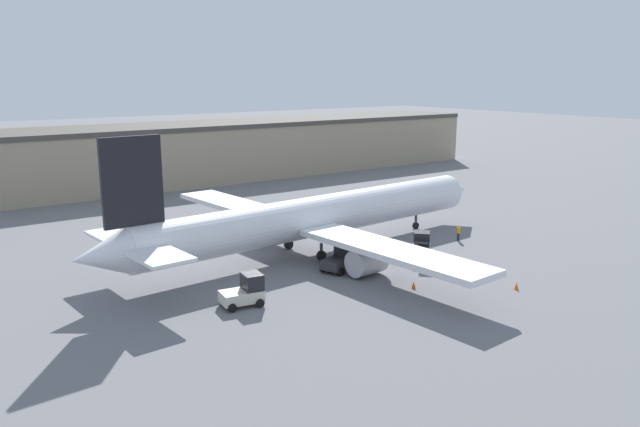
# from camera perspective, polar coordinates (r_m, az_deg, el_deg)

# --- Properties ---
(ground_plane) EXTENTS (400.00, 400.00, 0.00)m
(ground_plane) POSITION_cam_1_polar(r_m,az_deg,el_deg) (59.43, 0.00, -3.44)
(ground_plane) COLOR slate
(terminal_building) EXTENTS (92.93, 14.09, 9.00)m
(terminal_building) POSITION_cam_1_polar(r_m,az_deg,el_deg) (102.36, -8.49, 5.80)
(terminal_building) COLOR gray
(terminal_building) RESTS_ON ground_plane
(airplane) EXTENTS (45.05, 40.63, 12.05)m
(airplane) POSITION_cam_1_polar(r_m,az_deg,el_deg) (57.92, -0.81, -0.40)
(airplane) COLOR white
(airplane) RESTS_ON ground_plane
(ground_crew_worker) EXTENTS (0.36, 0.36, 1.64)m
(ground_crew_worker) POSITION_cam_1_polar(r_m,az_deg,el_deg) (64.34, 12.54, -1.69)
(ground_crew_worker) COLOR #1E2338
(ground_crew_worker) RESTS_ON ground_plane
(baggage_tug) EXTENTS (3.89, 2.94, 2.32)m
(baggage_tug) POSITION_cam_1_polar(r_m,az_deg,el_deg) (53.66, 2.02, -4.04)
(baggage_tug) COLOR #2D2D33
(baggage_tug) RESTS_ON ground_plane
(belt_loader_truck) EXTENTS (3.62, 3.54, 2.47)m
(belt_loader_truck) POSITION_cam_1_polar(r_m,az_deg,el_deg) (56.98, 9.25, -3.12)
(belt_loader_truck) COLOR #B2B2B7
(belt_loader_truck) RESTS_ON ground_plane
(pushback_tug) EXTENTS (3.24, 2.48, 2.32)m
(pushback_tug) POSITION_cam_1_polar(r_m,az_deg,el_deg) (45.88, -6.86, -7.09)
(pushback_tug) COLOR beige
(pushback_tug) RESTS_ON ground_plane
(safety_cone_near) EXTENTS (0.36, 0.36, 0.55)m
(safety_cone_near) POSITION_cam_1_polar(r_m,az_deg,el_deg) (49.82, 8.56, -6.47)
(safety_cone_near) COLOR #EF590F
(safety_cone_near) RESTS_ON ground_plane
(safety_cone_far) EXTENTS (0.36, 0.36, 0.55)m
(safety_cone_far) POSITION_cam_1_polar(r_m,az_deg,el_deg) (51.35, 17.53, -6.35)
(safety_cone_far) COLOR #EF590F
(safety_cone_far) RESTS_ON ground_plane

